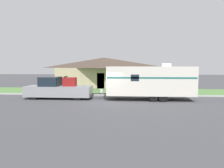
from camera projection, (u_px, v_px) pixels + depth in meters
name	position (u px, v px, depth m)	size (l,w,h in m)	color
ground_plane	(106.00, 101.00, 18.69)	(120.00, 120.00, 0.00)	#47474C
curb_strip	(110.00, 95.00, 22.41)	(80.00, 0.30, 0.14)	#ADADA8
lawn_strip	(113.00, 91.00, 26.04)	(80.00, 7.00, 0.03)	#568442
house_across_street	(104.00, 71.00, 32.76)	(13.62, 8.14, 4.30)	tan
pickup_truck	(58.00, 89.00, 20.33)	(6.20, 2.02, 2.10)	black
travel_trailer	(150.00, 81.00, 19.53)	(8.95, 2.49, 3.27)	black
mailbox	(192.00, 85.00, 22.25)	(0.48, 0.20, 1.39)	brown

